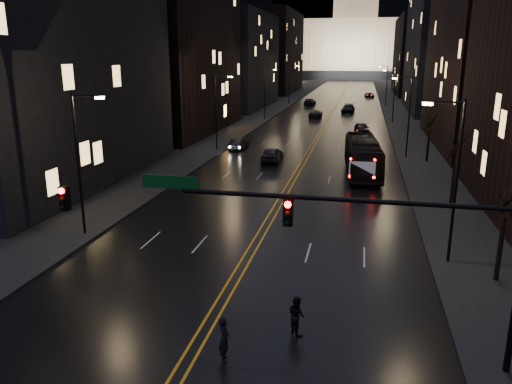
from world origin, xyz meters
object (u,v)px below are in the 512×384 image
Objects in this scene: oncoming_car_a at (272,154)px; oncoming_car_b at (239,144)px; receding_car_a at (360,142)px; pedestrian_a at (224,339)px; traffic_signal at (355,230)px; pedestrian_b at (297,315)px; bus at (363,156)px.

oncoming_car_a is 7.89m from oncoming_car_b.
receding_car_a is 2.88× the size of pedestrian_a.
traffic_signal is 10.47× the size of pedestrian_b.
bus is at bearing -90.09° from receding_car_a.
oncoming_car_a is at bearing -134.89° from receding_car_a.
traffic_signal is 31.46m from bus.
oncoming_car_b is (-14.41, 40.99, -4.42)m from traffic_signal.
pedestrian_a reaches higher than oncoming_car_b.
pedestrian_a is (-4.55, -1.26, -4.20)m from traffic_signal.
bus is at bearing 151.58° from oncoming_car_b.
oncoming_car_b is at bearing 142.25° from bus.
traffic_signal is at bearing 103.28° from oncoming_car_a.
pedestrian_b is at bearing 112.15° from oncoming_car_b.
pedestrian_b is (-2.17, -43.55, -0.03)m from receding_car_a.
receding_car_a is (14.42, 3.77, 0.17)m from oncoming_car_b.
pedestrian_a is 3.44m from pedestrian_b.
traffic_signal is 4.94m from pedestrian_b.
traffic_signal is 1.40× the size of bus.
oncoming_car_a is at bearing 104.81° from traffic_signal.
receding_car_a is at bearing 89.98° from traffic_signal.
bus reaches higher than pedestrian_b.
oncoming_car_b is at bearing -4.07° from pedestrian_a.
pedestrian_a is at bearing 95.86° from oncoming_car_a.
receding_car_a is at bearing -42.68° from pedestrian_b.
oncoming_car_a is (-9.56, 3.74, -0.89)m from bus.
pedestrian_b reaches higher than oncoming_car_b.
bus is 17.65m from oncoming_car_b.
bus is 30.18m from pedestrian_b.
traffic_signal is at bearing -91.74° from pedestrian_a.
pedestrian_a reaches higher than receding_car_a.
receding_car_a is (9.27, 9.74, 0.03)m from oncoming_car_a.
pedestrian_b reaches higher than oncoming_car_a.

